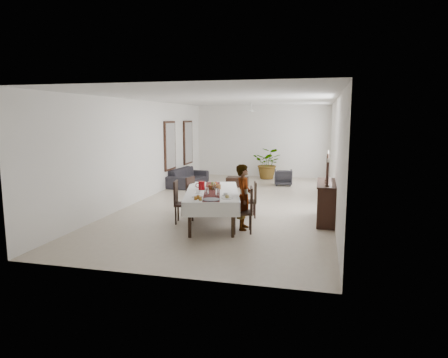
% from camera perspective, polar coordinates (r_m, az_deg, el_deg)
% --- Properties ---
extents(floor, '(6.00, 12.00, 0.00)m').
position_cam_1_polar(floor, '(12.53, 1.39, -3.45)').
color(floor, '#C2B39A').
rests_on(floor, ground).
extents(ceiling, '(6.00, 12.00, 0.02)m').
position_cam_1_polar(ceiling, '(12.26, 1.45, 11.33)').
color(ceiling, white).
rests_on(ceiling, wall_back).
extents(wall_back, '(6.00, 0.02, 3.20)m').
position_cam_1_polar(wall_back, '(18.18, 5.49, 5.40)').
color(wall_back, white).
rests_on(wall_back, floor).
extents(wall_front, '(6.00, 0.02, 3.20)m').
position_cam_1_polar(wall_front, '(6.59, -9.83, -0.49)').
color(wall_front, white).
rests_on(wall_front, floor).
extents(wall_left, '(0.02, 12.00, 3.20)m').
position_cam_1_polar(wall_left, '(13.26, -11.38, 4.05)').
color(wall_left, white).
rests_on(wall_left, floor).
extents(wall_right, '(0.02, 12.00, 3.20)m').
position_cam_1_polar(wall_right, '(12.01, 15.57, 3.43)').
color(wall_right, white).
rests_on(wall_right, floor).
extents(dining_table_top, '(1.71, 2.81, 0.05)m').
position_cam_1_polar(dining_table_top, '(10.03, -1.70, -1.91)').
color(dining_table_top, black).
rests_on(dining_table_top, table_leg_fl).
extents(table_leg_fl, '(0.09, 0.09, 0.76)m').
position_cam_1_polar(table_leg_fl, '(8.93, -4.94, -5.97)').
color(table_leg_fl, black).
rests_on(table_leg_fl, floor).
extents(table_leg_fr, '(0.09, 0.09, 0.76)m').
position_cam_1_polar(table_leg_fr, '(8.90, 1.27, -5.98)').
color(table_leg_fr, black).
rests_on(table_leg_fr, floor).
extents(table_leg_bl, '(0.09, 0.09, 0.76)m').
position_cam_1_polar(table_leg_bl, '(11.34, -4.00, -2.79)').
color(table_leg_bl, black).
rests_on(table_leg_bl, floor).
extents(table_leg_br, '(0.09, 0.09, 0.76)m').
position_cam_1_polar(table_leg_br, '(11.33, 0.87, -2.78)').
color(table_leg_br, black).
rests_on(table_leg_br, floor).
extents(tablecloth_top, '(1.95, 3.05, 0.01)m').
position_cam_1_polar(tablecloth_top, '(10.02, -1.70, -1.73)').
color(tablecloth_top, white).
rests_on(tablecloth_top, dining_table_top).
extents(tablecloth_drape_left, '(0.71, 2.73, 0.33)m').
position_cam_1_polar(tablecloth_drape_left, '(10.08, -5.33, -2.61)').
color(tablecloth_drape_left, white).
rests_on(tablecloth_drape_left, dining_table_top).
extents(tablecloth_drape_right, '(0.71, 2.73, 0.33)m').
position_cam_1_polar(tablecloth_drape_right, '(10.06, 1.95, -2.61)').
color(tablecloth_drape_right, silver).
rests_on(tablecloth_drape_right, dining_table_top).
extents(tablecloth_drape_near, '(1.25, 0.33, 0.33)m').
position_cam_1_polar(tablecloth_drape_near, '(8.68, -1.87, -4.44)').
color(tablecloth_drape_near, white).
rests_on(tablecloth_drape_near, dining_table_top).
extents(tablecloth_drape_far, '(1.25, 0.33, 0.33)m').
position_cam_1_polar(tablecloth_drape_far, '(11.43, -1.56, -1.23)').
color(tablecloth_drape_far, white).
rests_on(tablecloth_drape_far, dining_table_top).
extents(table_runner, '(1.05, 2.74, 0.00)m').
position_cam_1_polar(table_runner, '(10.02, -1.70, -1.68)').
color(table_runner, '#551B18').
rests_on(table_runner, tablecloth_top).
extents(red_pitcher, '(0.20, 0.20, 0.22)m').
position_cam_1_polar(red_pitcher, '(10.17, -3.22, -0.92)').
color(red_pitcher, maroon).
rests_on(red_pitcher, tablecloth_top).
extents(pitcher_handle, '(0.13, 0.05, 0.13)m').
position_cam_1_polar(pitcher_handle, '(10.18, -3.74, -0.92)').
color(pitcher_handle, maroon).
rests_on(pitcher_handle, red_pitcher).
extents(wine_glass_near, '(0.08, 0.08, 0.19)m').
position_cam_1_polar(wine_glass_near, '(9.30, -0.98, -1.92)').
color(wine_glass_near, white).
rests_on(wine_glass_near, tablecloth_top).
extents(wine_glass_mid, '(0.08, 0.08, 0.19)m').
position_cam_1_polar(wine_glass_mid, '(9.42, -2.44, -1.80)').
color(wine_glass_mid, white).
rests_on(wine_glass_mid, tablecloth_top).
extents(wine_glass_far, '(0.08, 0.08, 0.19)m').
position_cam_1_polar(wine_glass_far, '(10.06, -1.38, -1.11)').
color(wine_glass_far, silver).
rests_on(wine_glass_far, tablecloth_top).
extents(teacup_right, '(0.10, 0.10, 0.07)m').
position_cam_1_polar(teacup_right, '(9.37, 0.23, -2.22)').
color(teacup_right, white).
rests_on(teacup_right, saucer_right).
extents(saucer_right, '(0.16, 0.16, 0.01)m').
position_cam_1_polar(saucer_right, '(9.37, 0.23, -2.37)').
color(saucer_right, white).
rests_on(saucer_right, tablecloth_top).
extents(teacup_left, '(0.10, 0.10, 0.07)m').
position_cam_1_polar(teacup_left, '(9.65, -3.69, -1.91)').
color(teacup_left, white).
rests_on(teacup_left, saucer_left).
extents(saucer_left, '(0.16, 0.16, 0.01)m').
position_cam_1_polar(saucer_left, '(9.65, -3.69, -2.06)').
color(saucer_left, white).
rests_on(saucer_left, tablecloth_top).
extents(plate_near_right, '(0.26, 0.26, 0.02)m').
position_cam_1_polar(plate_near_right, '(9.05, 0.46, -2.76)').
color(plate_near_right, white).
rests_on(plate_near_right, tablecloth_top).
extents(bread_near_right, '(0.10, 0.10, 0.10)m').
position_cam_1_polar(bread_near_right, '(9.05, 0.46, -2.57)').
color(bread_near_right, tan).
rests_on(bread_near_right, plate_near_right).
extents(plate_near_left, '(0.26, 0.26, 0.02)m').
position_cam_1_polar(plate_near_left, '(9.23, -3.83, -2.56)').
color(plate_near_left, silver).
rests_on(plate_near_left, tablecloth_top).
extents(plate_far_left, '(0.26, 0.26, 0.02)m').
position_cam_1_polar(plate_far_left, '(10.62, -3.52, -1.06)').
color(plate_far_left, white).
rests_on(plate_far_left, tablecloth_top).
extents(serving_tray, '(0.39, 0.39, 0.02)m').
position_cam_1_polar(serving_tray, '(8.89, -1.84, -2.96)').
color(serving_tray, '#3F3F44').
rests_on(serving_tray, tablecloth_top).
extents(jam_jar_a, '(0.07, 0.07, 0.08)m').
position_cam_1_polar(jam_jar_a, '(8.86, -3.40, -2.81)').
color(jam_jar_a, '#9B6916').
rests_on(jam_jar_a, tablecloth_top).
extents(jam_jar_b, '(0.07, 0.07, 0.08)m').
position_cam_1_polar(jam_jar_b, '(8.93, -4.08, -2.72)').
color(jam_jar_b, '#945615').
rests_on(jam_jar_b, tablecloth_top).
extents(jam_jar_c, '(0.07, 0.07, 0.08)m').
position_cam_1_polar(jam_jar_c, '(9.04, -3.69, -2.59)').
color(jam_jar_c, '#9C5C16').
rests_on(jam_jar_c, tablecloth_top).
extents(fruit_basket, '(0.33, 0.33, 0.11)m').
position_cam_1_polar(fruit_basket, '(10.28, -1.37, -1.12)').
color(fruit_basket, brown).
rests_on(fruit_basket, tablecloth_top).
extents(fruit_red, '(0.10, 0.10, 0.10)m').
position_cam_1_polar(fruit_red, '(10.28, -1.18, -0.65)').
color(fruit_red, maroon).
rests_on(fruit_red, fruit_basket).
extents(fruit_green, '(0.09, 0.09, 0.09)m').
position_cam_1_polar(fruit_green, '(10.30, -1.61, -0.64)').
color(fruit_green, '#5B8327').
rests_on(fruit_green, fruit_basket).
extents(fruit_yellow, '(0.09, 0.09, 0.09)m').
position_cam_1_polar(fruit_yellow, '(10.21, -1.37, -0.72)').
color(fruit_yellow, gold).
rests_on(fruit_yellow, fruit_basket).
extents(chair_right_near_seat, '(0.54, 0.54, 0.05)m').
position_cam_1_polar(chair_right_near_seat, '(9.28, 2.66, -4.80)').
color(chair_right_near_seat, black).
rests_on(chair_right_near_seat, chair_right_near_leg_fl).
extents(chair_right_near_leg_fl, '(0.05, 0.05, 0.45)m').
position_cam_1_polar(chair_right_near_leg_fl, '(9.17, 3.84, -6.58)').
color(chair_right_near_leg_fl, black).
rests_on(chair_right_near_leg_fl, floor).
extents(chair_right_near_leg_fr, '(0.05, 0.05, 0.45)m').
position_cam_1_polar(chair_right_near_leg_fr, '(9.53, 3.73, -6.00)').
color(chair_right_near_leg_fr, black).
rests_on(chair_right_near_leg_fr, floor).
extents(chair_right_near_leg_bl, '(0.05, 0.05, 0.45)m').
position_cam_1_polar(chair_right_near_leg_bl, '(9.16, 1.52, -6.58)').
color(chair_right_near_leg_bl, black).
rests_on(chair_right_near_leg_bl, floor).
extents(chair_right_near_leg_br, '(0.05, 0.05, 0.45)m').
position_cam_1_polar(chair_right_near_leg_br, '(9.52, 1.49, -6.00)').
color(chair_right_near_leg_br, black).
rests_on(chair_right_near_leg_br, floor).
extents(chair_right_near_back, '(0.14, 0.45, 0.57)m').
position_cam_1_polar(chair_right_near_back, '(9.22, 3.95, -2.94)').
color(chair_right_near_back, black).
rests_on(chair_right_near_back, chair_right_near_seat).
extents(chair_right_far_seat, '(0.49, 0.49, 0.05)m').
position_cam_1_polar(chair_right_far_seat, '(10.72, 3.50, -3.24)').
color(chair_right_far_seat, black).
rests_on(chair_right_far_seat, chair_right_far_leg_fl).
extents(chair_right_far_leg_fl, '(0.05, 0.05, 0.40)m').
position_cam_1_polar(chair_right_far_leg_fl, '(10.62, 4.45, -4.60)').
color(chair_right_far_leg_fl, black).
rests_on(chair_right_far_leg_fl, floor).
extents(chair_right_far_leg_fr, '(0.05, 0.05, 0.40)m').
position_cam_1_polar(chair_right_far_leg_fr, '(10.94, 4.28, -4.20)').
color(chair_right_far_leg_fr, black).
rests_on(chair_right_far_leg_fr, floor).
extents(chair_right_far_leg_bl, '(0.05, 0.05, 0.40)m').
position_cam_1_polar(chair_right_far_leg_bl, '(10.59, 2.67, -4.62)').
color(chair_right_far_leg_bl, black).
rests_on(chair_right_far_leg_bl, floor).
extents(chair_right_far_leg_br, '(0.05, 0.05, 0.40)m').
position_cam_1_polar(chair_right_far_leg_br, '(10.91, 2.55, -4.22)').
color(chair_right_far_leg_br, black).
rests_on(chair_right_far_leg_br, floor).
extents(chair_right_far_back, '(0.14, 0.40, 0.51)m').
position_cam_1_polar(chair_right_far_back, '(10.68, 4.49, -1.79)').
color(chair_right_far_back, black).
rests_on(chair_right_far_back, chair_right_far_seat).
extents(chair_left_near_seat, '(0.53, 0.53, 0.05)m').
position_cam_1_polar(chair_left_near_seat, '(10.16, -5.72, -3.62)').
color(chair_left_near_seat, black).
rests_on(chair_left_near_seat, chair_left_near_leg_fl).
extents(chair_left_near_leg_fl, '(0.05, 0.05, 0.45)m').
position_cam_1_polar(chair_left_near_leg_fl, '(10.42, -6.57, -4.74)').
color(chair_left_near_leg_fl, black).
rests_on(chair_left_near_leg_fl, floor).
extents(chair_left_near_leg_fr, '(0.05, 0.05, 0.45)m').
position_cam_1_polar(chair_left_near_leg_fr, '(10.06, -6.91, -5.23)').
color(chair_left_near_leg_fr, black).
rests_on(chair_left_near_leg_fr, floor).
extents(chair_left_near_leg_bl, '(0.05, 0.05, 0.45)m').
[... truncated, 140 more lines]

